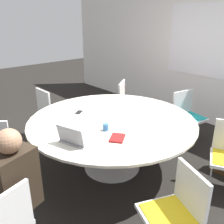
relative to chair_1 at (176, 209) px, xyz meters
name	(u,v)px	position (x,y,z in m)	size (l,w,h in m)	color
ground_plane	(112,167)	(-1.37, 0.51, -0.50)	(16.00, 16.00, 0.00)	black
wall_back	(212,53)	(-1.37, 2.96, 0.85)	(8.00, 0.07, 2.70)	silver
conference_table	(112,126)	(-1.37, 0.51, 0.13)	(2.17, 2.17, 0.73)	#B7B7BC
chair_1	(176,209)	(0.00, 0.00, 0.00)	(0.57, 0.56, 0.85)	white
chair_3	(187,113)	(-1.14, 1.96, 0.00)	(0.50, 0.52, 0.85)	white
chair_4	(128,100)	(-2.24, 1.70, 0.00)	(0.59, 0.60, 0.85)	white
chair_5	(51,108)	(-2.84, 0.41, 0.00)	(0.45, 0.43, 0.85)	white
person_0	(15,184)	(-0.95, -0.95, 0.20)	(0.33, 0.41, 1.20)	#2D2319
laptop	(74,139)	(-1.15, -0.23, 0.28)	(0.38, 0.31, 0.21)	#99999E
spiral_notebook	(117,138)	(-0.92, 0.19, 0.24)	(0.24, 0.26, 0.02)	maroon
coffee_cup	(106,127)	(-1.17, 0.23, 0.27)	(0.07, 0.07, 0.08)	#33669E
cell_phone	(79,112)	(-1.86, 0.32, 0.23)	(0.14, 0.16, 0.01)	black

